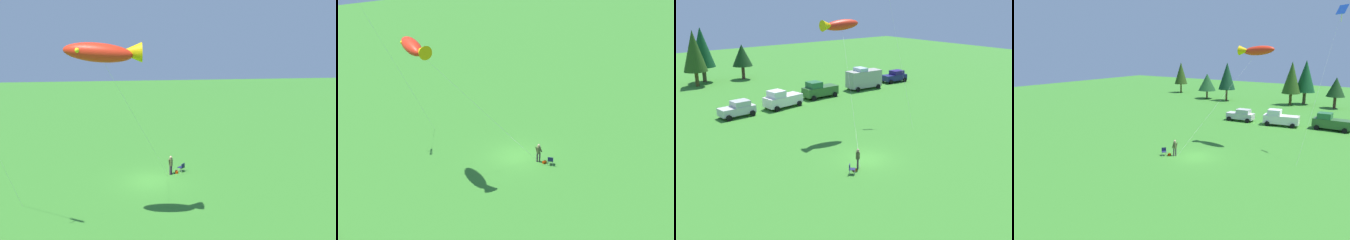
# 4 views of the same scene
# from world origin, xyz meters

# --- Properties ---
(ground_plane) EXTENTS (160.00, 160.00, 0.00)m
(ground_plane) POSITION_xyz_m (0.00, 0.00, 0.00)
(ground_plane) COLOR #387E29
(person_kite_flyer) EXTENTS (0.50, 0.56, 1.74)m
(person_kite_flyer) POSITION_xyz_m (-1.95, -1.08, 1.02)
(person_kite_flyer) COLOR #442F3F
(person_kite_flyer) RESTS_ON ground
(folding_chair) EXTENTS (0.68, 0.68, 0.82)m
(folding_chair) POSITION_xyz_m (-3.04, -1.54, 0.49)
(folding_chair) COLOR #1D224C
(folding_chair) RESTS_ON ground
(backpack_on_grass) EXTENTS (0.25, 0.34, 0.22)m
(backpack_on_grass) POSITION_xyz_m (-2.50, -1.31, 0.11)
(backpack_on_grass) COLOR #C13005
(backpack_on_grass) RESTS_ON ground
(car_silver_compact) EXTENTS (4.31, 2.43, 1.89)m
(car_silver_compact) POSITION_xyz_m (-3.59, 19.02, 0.95)
(car_silver_compact) COLOR beige
(car_silver_compact) RESTS_ON ground
(truck_white_pickup) EXTENTS (5.24, 2.99, 2.34)m
(truck_white_pickup) POSITION_xyz_m (2.53, 19.28, 1.10)
(truck_white_pickup) COLOR white
(truck_white_pickup) RESTS_ON ground
(truck_green_flatbed) EXTENTS (5.01, 2.42, 2.34)m
(truck_green_flatbed) POSITION_xyz_m (9.26, 20.66, 1.10)
(truck_green_flatbed) COLOR #32602B
(truck_green_flatbed) RESTS_ON ground
(van_motorhome_grey) EXTENTS (5.54, 2.90, 3.34)m
(van_motorhome_grey) POSITION_xyz_m (17.76, 20.92, 1.64)
(van_motorhome_grey) COLOR #A5A396
(van_motorhome_grey) RESTS_ON ground
(car_navy_hatch) EXTENTS (4.30, 2.42, 1.89)m
(car_navy_hatch) POSITION_xyz_m (25.21, 21.60, 0.95)
(car_navy_hatch) COLOR navy
(car_navy_hatch) RESTS_ON ground
(kite_large_fish) EXTENTS (6.98, 9.80, 11.60)m
(kite_large_fish) POSITION_xyz_m (2.88, 7.81, 10.92)
(kite_large_fish) COLOR red
(kite_large_fish) RESTS_ON ground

